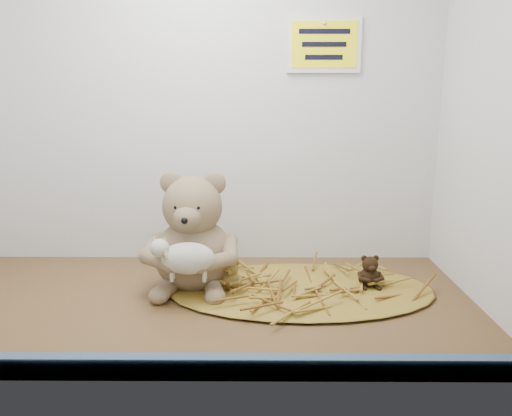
{
  "coord_description": "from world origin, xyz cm",
  "views": [
    {
      "loc": [
        14.2,
        -98.69,
        43.0
      ],
      "look_at": [
        13.53,
        2.48,
        19.98
      ],
      "focal_mm": 35.0,
      "sensor_mm": 36.0,
      "label": 1
    }
  ],
  "objects_px": {
    "toy_lamb": "(188,258)",
    "mini_teddy_brown": "(370,270)",
    "main_teddy": "(194,231)",
    "mini_teddy_tan": "(231,273)"
  },
  "relations": [
    {
      "from": "toy_lamb",
      "to": "mini_teddy_brown",
      "type": "height_order",
      "value": "toy_lamb"
    },
    {
      "from": "main_teddy",
      "to": "mini_teddy_brown",
      "type": "distance_m",
      "value": 0.4
    },
    {
      "from": "mini_teddy_tan",
      "to": "toy_lamb",
      "type": "bearing_deg",
      "value": -125.04
    },
    {
      "from": "main_teddy",
      "to": "mini_teddy_tan",
      "type": "height_order",
      "value": "main_teddy"
    },
    {
      "from": "toy_lamb",
      "to": "mini_teddy_brown",
      "type": "relative_size",
      "value": 1.98
    },
    {
      "from": "main_teddy",
      "to": "toy_lamb",
      "type": "relative_size",
      "value": 1.84
    },
    {
      "from": "toy_lamb",
      "to": "mini_teddy_tan",
      "type": "relative_size",
      "value": 2.09
    },
    {
      "from": "mini_teddy_brown",
      "to": "toy_lamb",
      "type": "bearing_deg",
      "value": -170.39
    },
    {
      "from": "main_teddy",
      "to": "toy_lamb",
      "type": "bearing_deg",
      "value": -86.36
    },
    {
      "from": "mini_teddy_tan",
      "to": "mini_teddy_brown",
      "type": "distance_m",
      "value": 0.31
    }
  ]
}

